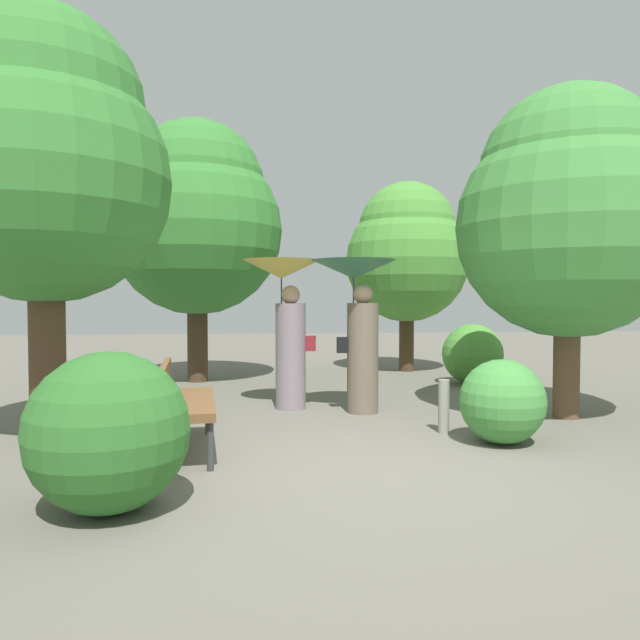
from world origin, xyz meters
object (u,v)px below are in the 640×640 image
park_bench (181,398)px  tree_near_right (569,211)px  path_marker_post (444,406)px  person_right (358,309)px  tree_mid_right (407,251)px  person_left (286,309)px  tree_mid_left (197,217)px  tree_near_left (44,157)px

park_bench → tree_near_right: tree_near_right is taller
tree_near_right → path_marker_post: bearing=-160.5°
person_right → tree_mid_right: (1.76, 4.16, 1.10)m
person_left → person_right: size_ratio=1.01×
person_right → path_marker_post: person_right is taller
park_bench → tree_mid_left: 5.40m
tree_mid_left → park_bench: bearing=-86.4°
park_bench → tree_near_left: size_ratio=0.35×
tree_near_left → tree_mid_left: bearing=75.2°
person_right → tree_near_left: (-3.42, -1.09, 1.57)m
person_left → tree_near_right: tree_near_right is taller
person_left → tree_mid_left: 3.47m
path_marker_post → tree_mid_right: bearing=79.2°
person_right → park_bench: (-2.00, -1.71, -0.81)m
tree_near_left → tree_mid_right: (5.18, 5.25, -0.47)m
person_right → tree_near_left: 3.91m
path_marker_post → park_bench: bearing=-169.9°
tree_near_left → tree_near_right: size_ratio=1.09×
person_right → tree_near_right: bearing=-103.0°
tree_mid_left → tree_mid_right: size_ratio=1.20×
person_left → person_right: person_left is taller
tree_near_left → tree_near_right: (5.90, 0.48, -0.36)m
person_right → path_marker_post: size_ratio=3.36×
tree_mid_right → person_right: bearing=-112.9°
tree_near_left → tree_mid_right: 7.39m
tree_near_left → path_marker_post: tree_near_left is taller
path_marker_post → person_left: bearing=135.3°
person_left → tree_near_left: size_ratio=0.45×
park_bench → path_marker_post: bearing=-85.1°
tree_near_left → person_right: bearing=17.6°
person_right → park_bench: person_right is taller
tree_near_right → tree_near_left: bearing=-175.4°
tree_mid_right → tree_near_right: bearing=-81.4°
park_bench → tree_mid_right: tree_mid_right is taller
park_bench → tree_mid_left: bearing=-1.6°
tree_near_left → tree_mid_left: 4.35m
person_right → tree_mid_right: size_ratio=0.51×
tree_near_right → tree_mid_right: size_ratio=1.06×
person_left → tree_mid_right: size_ratio=0.52×
person_right → person_left: bearing=68.2°
park_bench → tree_mid_left: (-0.30, 4.83, 2.39)m
park_bench → tree_near_left: tree_near_left is taller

